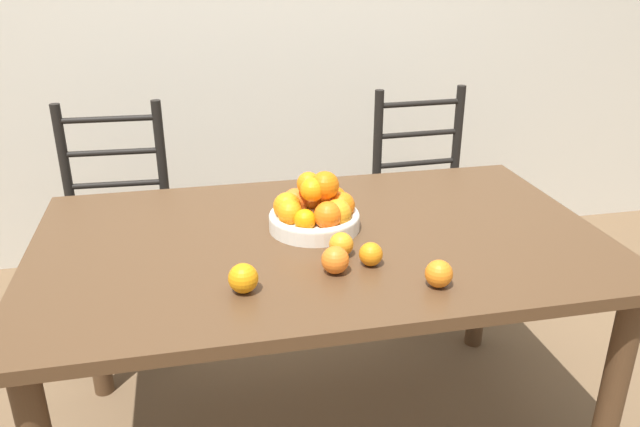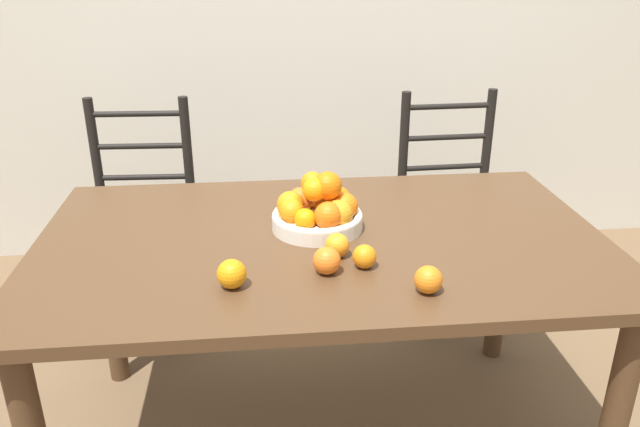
% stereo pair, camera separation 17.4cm
% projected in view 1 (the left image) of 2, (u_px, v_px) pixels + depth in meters
% --- Properties ---
extents(dining_table, '(1.63, 0.97, 0.75)m').
position_uv_depth(dining_table, '(321.00, 265.00, 1.83)').
color(dining_table, '#4C331E').
rests_on(dining_table, ground_plane).
extents(fruit_bowl, '(0.27, 0.27, 0.18)m').
position_uv_depth(fruit_bowl, '(315.00, 210.00, 1.82)').
color(fruit_bowl, silver).
rests_on(fruit_bowl, dining_table).
extents(orange_loose_0, '(0.07, 0.07, 0.07)m').
position_uv_depth(orange_loose_0, '(243.00, 278.00, 1.49)').
color(orange_loose_0, orange).
rests_on(orange_loose_0, dining_table).
extents(orange_loose_1, '(0.06, 0.06, 0.06)m').
position_uv_depth(orange_loose_1, '(371.00, 254.00, 1.62)').
color(orange_loose_1, orange).
rests_on(orange_loose_1, dining_table).
extents(orange_loose_2, '(0.07, 0.07, 0.07)m').
position_uv_depth(orange_loose_2, '(439.00, 274.00, 1.52)').
color(orange_loose_2, orange).
rests_on(orange_loose_2, dining_table).
extents(orange_loose_3, '(0.07, 0.07, 0.07)m').
position_uv_depth(orange_loose_3, '(341.00, 244.00, 1.67)').
color(orange_loose_3, orange).
rests_on(orange_loose_3, dining_table).
extents(orange_loose_4, '(0.07, 0.07, 0.07)m').
position_uv_depth(orange_loose_4, '(335.00, 260.00, 1.58)').
color(orange_loose_4, orange).
rests_on(orange_loose_4, dining_table).
extents(chair_left, '(0.44, 0.42, 0.96)m').
position_uv_depth(chair_left, '(117.00, 230.00, 2.49)').
color(chair_left, black).
rests_on(chair_left, ground_plane).
extents(chair_right, '(0.44, 0.42, 0.96)m').
position_uv_depth(chair_right, '(427.00, 204.00, 2.75)').
color(chair_right, black).
rests_on(chair_right, ground_plane).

